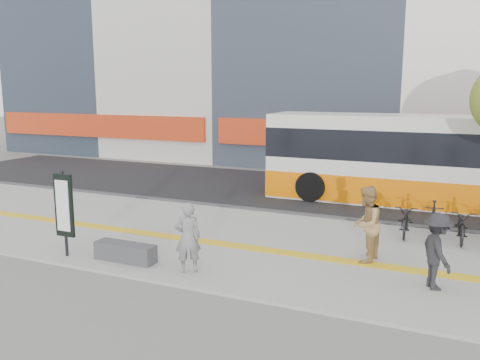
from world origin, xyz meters
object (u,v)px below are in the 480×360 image
at_px(bench, 125,252).
at_px(seated_woman, 188,238).
at_px(pedestrian_dark, 437,251).
at_px(signboard, 64,207).
at_px(pedestrian_tan, 366,224).
at_px(bus, 435,164).

relative_size(bench, seated_woman, 0.97).
relative_size(bench, pedestrian_dark, 0.97).
distance_m(bench, signboard, 1.94).
height_order(bench, pedestrian_tan, pedestrian_tan).
bearing_deg(bus, bench, -124.06).
bearing_deg(signboard, pedestrian_dark, 10.37).
bearing_deg(bench, pedestrian_tan, 24.00).
bearing_deg(signboard, pedestrian_tan, 21.17).
height_order(bench, seated_woman, seated_woman).
distance_m(bench, pedestrian_dark, 7.25).
distance_m(bench, pedestrian_tan, 5.97).
bearing_deg(pedestrian_dark, pedestrian_tan, 30.09).
height_order(bench, signboard, signboard).
relative_size(signboard, pedestrian_dark, 1.33).
distance_m(signboard, bus, 12.91).
height_order(bench, bus, bus).
xyz_separation_m(bus, seated_woman, (-4.76, -9.72, -0.69)).
relative_size(bus, pedestrian_dark, 7.41).
bearing_deg(signboard, seated_woman, 4.86).
height_order(bus, pedestrian_tan, bus).
bearing_deg(pedestrian_tan, signboard, -61.70).
xyz_separation_m(seated_woman, pedestrian_dark, (5.31, 1.30, -0.00)).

